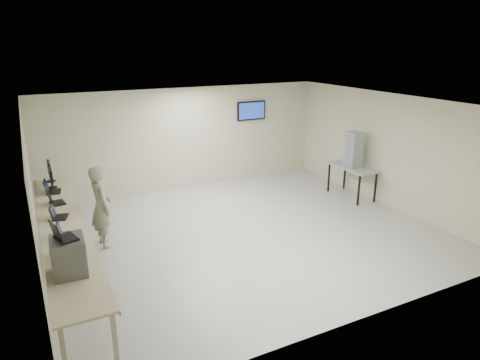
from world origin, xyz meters
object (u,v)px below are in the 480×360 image
equipment_box (69,256)px  soldier (101,207)px  side_table (352,169)px  workbench (64,229)px

equipment_box → soldier: soldier is taller
soldier → equipment_box: bearing=154.9°
side_table → equipment_box: bearing=-160.6°
workbench → soldier: (0.77, 0.76, 0.01)m
equipment_box → side_table: equipment_box is taller
soldier → side_table: (6.42, -0.01, -0.07)m
workbench → soldier: bearing=44.6°
equipment_box → soldier: (0.83, 2.56, -0.32)m
soldier → side_table: bearing=-97.2°
workbench → equipment_box: (-0.06, -1.80, 0.34)m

